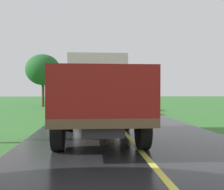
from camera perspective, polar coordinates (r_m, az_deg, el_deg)
The scene contains 3 objects.
banana_truck_near at distance 8.98m, azimuth -2.93°, elevation 0.32°, with size 2.38×5.82×2.80m.
banana_truck_far at distance 20.73m, azimuth -3.43°, elevation 0.53°, with size 2.38×5.81×2.80m.
roadside_tree_near_left at distance 28.63m, azimuth -14.60°, elevation 5.24°, with size 3.57×3.57×5.46m.
Camera 1 is at (-1.23, 2.81, 1.51)m, focal length 42.58 mm.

